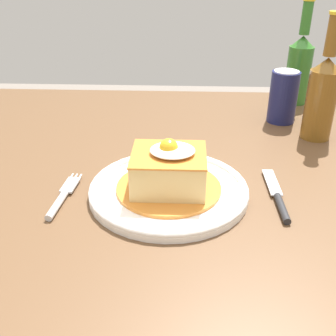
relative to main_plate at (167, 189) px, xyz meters
name	(u,v)px	position (x,y,z in m)	size (l,w,h in m)	color
dining_table	(182,218)	(0.03, 0.05, -0.09)	(1.47, 1.05, 0.73)	brown
main_plate	(167,189)	(0.00, 0.00, 0.00)	(0.27, 0.27, 0.02)	white
sandwich_meal	(168,172)	(0.00, 0.00, 0.04)	(0.18, 0.18, 0.09)	orange
fork	(60,198)	(-0.18, -0.03, 0.00)	(0.03, 0.14, 0.01)	silver
knife	(278,200)	(0.18, -0.02, 0.00)	(0.02, 0.17, 0.01)	#262628
soda_can	(282,97)	(0.26, 0.35, 0.05)	(0.07, 0.07, 0.12)	#191E51
beer_bottle_amber	(321,94)	(0.32, 0.26, 0.09)	(0.06, 0.06, 0.27)	brown
beer_bottle_green	(298,66)	(0.32, 0.49, 0.09)	(0.06, 0.06, 0.27)	#2D6B23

